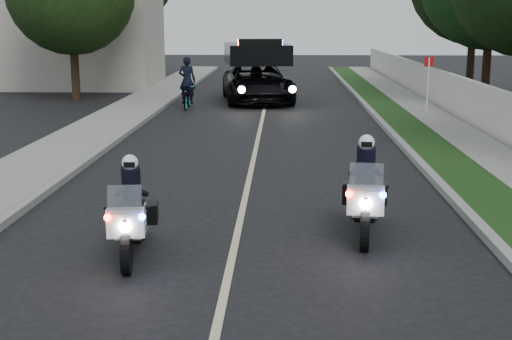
{
  "coord_description": "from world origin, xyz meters",
  "views": [
    {
      "loc": [
        0.75,
        -10.79,
        3.52
      ],
      "look_at": [
        0.3,
        0.8,
        1.0
      ],
      "focal_mm": 48.87,
      "sensor_mm": 36.0,
      "label": 1
    }
  ],
  "objects": [
    {
      "name": "police_moto_right",
      "position": [
        2.11,
        0.4,
        0.0
      ],
      "size": [
        0.89,
        2.03,
        1.67
      ],
      "primitive_type": null,
      "rotation": [
        0.0,
        0.0,
        -0.11
      ],
      "color": "silver",
      "rests_on": "ground"
    },
    {
      "name": "tree_right_e",
      "position": [
        9.86,
        23.83,
        0.0
      ],
      "size": [
        7.98,
        7.98,
        10.63
      ],
      "primitive_type": null,
      "rotation": [
        0.0,
        0.0,
        -0.3
      ],
      "color": "black",
      "rests_on": "ground"
    },
    {
      "name": "tree_left_near",
      "position": [
        -8.36,
        19.51,
        0.0
      ],
      "size": [
        5.64,
        5.64,
        9.17
      ],
      "primitive_type": null,
      "rotation": [
        0.0,
        0.0,
        -0.03
      ],
      "color": "#1A3612",
      "rests_on": "ground"
    },
    {
      "name": "police_moto_left",
      "position": [
        -1.52,
        -0.8,
        0.0
      ],
      "size": [
        0.84,
        1.88,
        1.54
      ],
      "primitive_type": null,
      "rotation": [
        0.0,
        0.0,
        0.11
      ],
      "color": "silver",
      "rests_on": "ground"
    },
    {
      "name": "tree_right_d",
      "position": [
        9.5,
        19.86,
        0.0
      ],
      "size": [
        7.57,
        7.57,
        10.18
      ],
      "primitive_type": null,
      "rotation": [
        0.0,
        0.0,
        0.28
      ],
      "color": "#163B13",
      "rests_on": "ground"
    },
    {
      "name": "ground",
      "position": [
        0.0,
        0.0,
        0.0
      ],
      "size": [
        120.0,
        120.0,
        0.0
      ],
      "primitive_type": "plane",
      "color": "black",
      "rests_on": "ground"
    },
    {
      "name": "sidewalk_left",
      "position": [
        -5.2,
        10.0,
        0.08
      ],
      "size": [
        2.0,
        60.0,
        0.16
      ],
      "primitive_type": "cube",
      "color": "gray",
      "rests_on": "ground"
    },
    {
      "name": "property_wall",
      "position": [
        7.1,
        10.0,
        0.75
      ],
      "size": [
        0.22,
        60.0,
        1.5
      ],
      "primitive_type": "cube",
      "color": "beige",
      "rests_on": "ground"
    },
    {
      "name": "sign_post",
      "position": [
        6.0,
        14.8,
        0.0
      ],
      "size": [
        0.42,
        0.42,
        2.25
      ],
      "primitive_type": null,
      "rotation": [
        0.0,
        0.0,
        0.2
      ],
      "color": "#A70C0B",
      "rests_on": "ground"
    },
    {
      "name": "building_far",
      "position": [
        -10.0,
        26.0,
        3.5
      ],
      "size": [
        8.0,
        6.0,
        7.0
      ],
      "primitive_type": "cube",
      "color": "#A8A396",
      "rests_on": "ground"
    },
    {
      "name": "sidewalk_right",
      "position": [
        6.1,
        10.0,
        0.08
      ],
      "size": [
        1.4,
        60.0,
        0.16
      ],
      "primitive_type": "cube",
      "color": "gray",
      "rests_on": "ground"
    },
    {
      "name": "curb_right",
      "position": [
        4.1,
        10.0,
        0.07
      ],
      "size": [
        0.2,
        60.0,
        0.15
      ],
      "primitive_type": "cube",
      "color": "gray",
      "rests_on": "ground"
    },
    {
      "name": "tree_left_far",
      "position": [
        -9.36,
        31.19,
        0.0
      ],
      "size": [
        9.1,
        9.1,
        12.42
      ],
      "primitive_type": null,
      "rotation": [
        0.0,
        0.0,
        0.26
      ],
      "color": "#153510",
      "rests_on": "ground"
    },
    {
      "name": "lane_marking",
      "position": [
        0.0,
        10.0,
        0.0
      ],
      "size": [
        0.12,
        50.0,
        0.01
      ],
      "primitive_type": "cube",
      "color": "#BFB78C",
      "rests_on": "ground"
    },
    {
      "name": "police_suv",
      "position": [
        -0.37,
        19.39,
        0.0
      ],
      "size": [
        3.57,
        6.33,
        2.92
      ],
      "primitive_type": "imported",
      "rotation": [
        0.0,
        0.0,
        0.14
      ],
      "color": "black",
      "rests_on": "ground"
    },
    {
      "name": "cyclist",
      "position": [
        -3.08,
        16.9,
        0.0
      ],
      "size": [
        0.72,
        0.53,
        1.87
      ],
      "primitive_type": "imported",
      "rotation": [
        0.0,
        0.0,
        3.02
      ],
      "color": "black",
      "rests_on": "ground"
    },
    {
      "name": "grass_verge",
      "position": [
        4.8,
        10.0,
        0.08
      ],
      "size": [
        1.2,
        60.0,
        0.16
      ],
      "primitive_type": "cube",
      "color": "#193814",
      "rests_on": "ground"
    },
    {
      "name": "bicycle",
      "position": [
        -3.08,
        16.9,
        0.0
      ],
      "size": [
        0.68,
        1.84,
        0.96
      ],
      "primitive_type": "imported",
      "rotation": [
        0.0,
        0.0,
        0.02
      ],
      "color": "black",
      "rests_on": "ground"
    },
    {
      "name": "curb_left",
      "position": [
        -4.1,
        10.0,
        0.07
      ],
      "size": [
        0.2,
        60.0,
        0.15
      ],
      "primitive_type": "cube",
      "color": "gray",
      "rests_on": "ground"
    }
  ]
}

